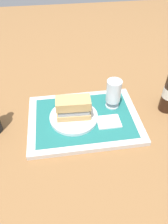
% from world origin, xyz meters
% --- Properties ---
extents(ground_plane, '(3.00, 3.00, 0.00)m').
position_xyz_m(ground_plane, '(0.00, 0.00, 0.00)').
color(ground_plane, olive).
extents(tray, '(0.44, 0.32, 0.02)m').
position_xyz_m(tray, '(0.00, 0.00, 0.01)').
color(tray, silver).
rests_on(tray, ground_plane).
extents(placemat, '(0.38, 0.27, 0.00)m').
position_xyz_m(placemat, '(0.00, 0.00, 0.02)').
color(placemat, '#1E6B66').
rests_on(placemat, tray).
extents(plate, '(0.19, 0.19, 0.01)m').
position_xyz_m(plate, '(-0.04, -0.00, 0.03)').
color(plate, white).
rests_on(plate, placemat).
extents(sandwich, '(0.14, 0.07, 0.08)m').
position_xyz_m(sandwich, '(-0.04, -0.00, 0.08)').
color(sandwich, tan).
rests_on(sandwich, plate).
extents(beer_glass, '(0.06, 0.06, 0.12)m').
position_xyz_m(beer_glass, '(0.13, 0.05, 0.09)').
color(beer_glass, silver).
rests_on(beer_glass, placemat).
extents(napkin_folded, '(0.09, 0.07, 0.01)m').
position_xyz_m(napkin_folded, '(0.09, -0.04, 0.02)').
color(napkin_folded, white).
rests_on(napkin_folded, placemat).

